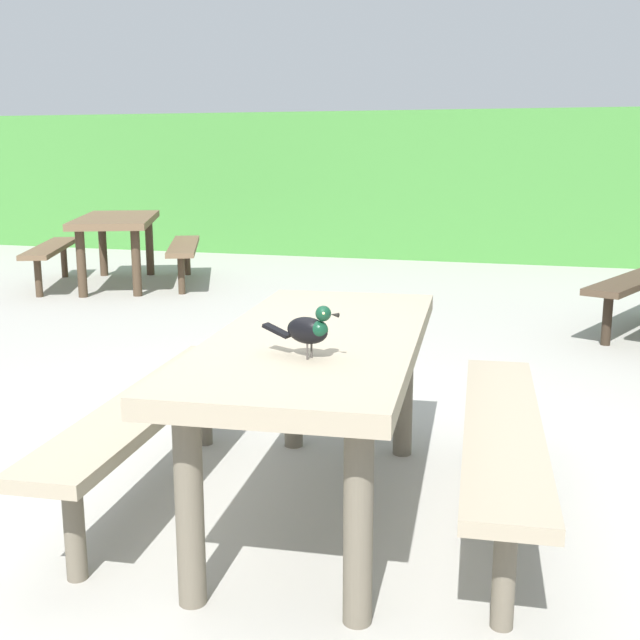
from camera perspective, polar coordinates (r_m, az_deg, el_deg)
name	(u,v)px	position (r m, az deg, el deg)	size (l,w,h in m)	color
ground_plane	(231,507)	(3.30, -6.48, -13.32)	(60.00, 60.00, 0.00)	#A3A099
hedge_wall	(461,185)	(11.01, 10.16, 9.60)	(28.00, 1.24, 1.94)	#428438
picnic_table_foreground	(318,379)	(3.03, -0.14, -4.33)	(1.81, 1.86, 0.74)	gray
bird_grackle	(310,329)	(2.59, -0.72, -0.63)	(0.28, 0.11, 0.18)	black
picnic_table_mid_right	(117,234)	(8.73, -14.50, 6.08)	(2.21, 2.23, 0.74)	brown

